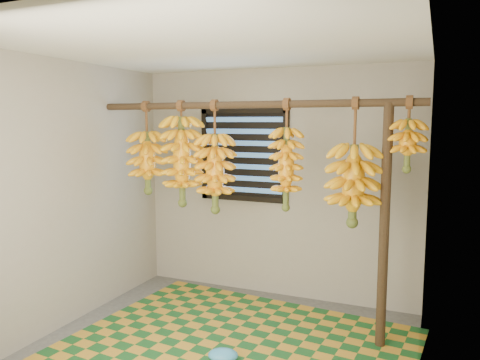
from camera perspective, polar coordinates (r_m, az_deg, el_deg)
The scene contains 16 objects.
floor at distance 3.98m, azimuth -3.32°, elevation -20.72°, with size 3.00×3.00×0.01m, color #4B4B4B.
ceiling at distance 3.56m, azimuth -3.61°, elevation 16.05°, with size 3.00×3.00×0.01m, color silver.
wall_back at distance 4.95m, azimuth 4.33°, elevation -0.48°, with size 3.00×0.01×2.40m, color gray.
wall_left at distance 4.45m, azimuth -21.09°, elevation -1.79°, with size 0.01×3.00×2.40m, color gray.
wall_right at distance 3.21m, azimuth 21.43°, elevation -5.06°, with size 0.01×3.00×2.40m, color gray.
window at distance 5.02m, azimuth 0.47°, elevation 3.09°, with size 1.00×0.04×1.00m.
hanging_pole at distance 4.16m, azimuth 0.82°, elevation 9.16°, with size 0.06×0.06×3.00m, color #3F2D1C.
support_post at distance 3.96m, azimuth 17.18°, elevation -5.63°, with size 0.08×0.08×2.00m, color #3F2D1C.
woven_mat at distance 4.09m, azimuth -0.52°, elevation -19.72°, with size 2.74×2.19×0.01m, color #174F20.
plastic_bag at distance 3.86m, azimuth -2.07°, elevation -20.56°, with size 0.24×0.17×0.10m, color #3790CF.
banana_bunch_a at distance 4.67m, azimuth -11.21°, elevation 2.14°, with size 0.37×0.37×0.89m.
banana_bunch_b at distance 4.46m, azimuth -7.09°, elevation 2.29°, with size 0.39×0.39×0.99m.
banana_bunch_c at distance 4.31m, azimuth -3.05°, elevation 0.83°, with size 0.35×0.35×1.03m.
banana_bunch_d at distance 4.05m, azimuth 5.65°, elevation 1.37°, with size 0.28×0.28×0.96m.
banana_bunch_e at distance 3.93m, azimuth 13.64°, elevation -0.60°, with size 0.41×0.41×1.05m.
banana_bunch_f at distance 3.86m, azimuth 19.76°, elevation 4.04°, with size 0.27×0.27×0.59m.
Camera 1 is at (1.57, -3.15, 1.85)m, focal length 35.00 mm.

